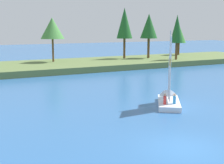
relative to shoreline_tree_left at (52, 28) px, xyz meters
name	(u,v)px	position (x,y,z in m)	size (l,w,h in m)	color
ground_plane	(183,148)	(-3.37, -33.71, -5.71)	(200.00, 200.00, 0.00)	#2D609E
shore_bank	(34,67)	(-3.37, -2.11, -5.30)	(80.00, 12.37, 0.82)	#5B703D
shoreline_tree_left	(52,28)	(0.00, 0.00, 0.00)	(3.45, 3.45, 6.45)	brown
shoreline_tree_midleft	(124,23)	(11.98, -0.15, 0.77)	(2.57, 2.57, 8.18)	brown
shoreline_tree_centre	(149,26)	(15.86, -1.43, 0.31)	(2.83, 2.83, 7.26)	brown
shoreline_tree_midright	(177,29)	(18.30, -5.67, -0.15)	(2.04, 2.04, 6.96)	brown
shoreline_tree_right	(179,34)	(24.23, 1.17, -1.08)	(2.59, 2.59, 5.49)	brown
sailboat	(168,98)	(1.65, -25.85, -5.31)	(3.91, 4.77, 6.10)	silver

